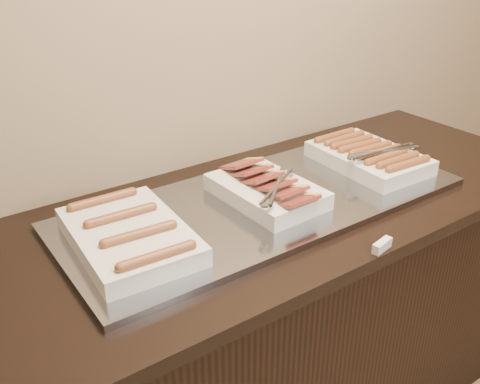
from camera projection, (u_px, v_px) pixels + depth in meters
name	position (u px, v px, depth m)	size (l,w,h in m)	color
counter	(263.00, 324.00, 1.77)	(2.06, 0.76, 0.90)	black
warming_tray	(265.00, 202.00, 1.56)	(1.20, 0.50, 0.02)	gray
dish_left	(129.00, 235.00, 1.33)	(0.28, 0.40, 0.07)	silver
dish_center	(267.00, 190.00, 1.54)	(0.25, 0.35, 0.09)	silver
dish_right	(369.00, 156.00, 1.76)	(0.27, 0.38, 0.08)	silver
label_holder	(382.00, 246.00, 1.35)	(0.07, 0.02, 0.03)	silver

